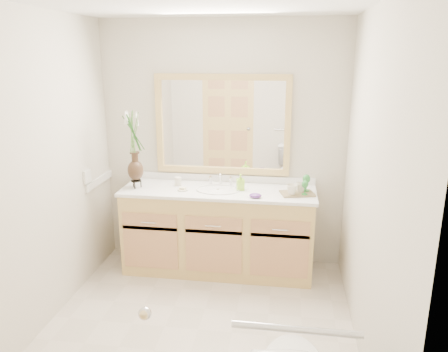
% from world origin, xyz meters
% --- Properties ---
extents(floor, '(2.60, 2.60, 0.00)m').
position_xyz_m(floor, '(0.00, 0.00, 0.00)').
color(floor, beige).
rests_on(floor, ground).
extents(ceiling, '(2.40, 2.60, 0.02)m').
position_xyz_m(ceiling, '(0.00, 0.00, 2.40)').
color(ceiling, white).
rests_on(ceiling, wall_back).
extents(wall_back, '(2.40, 0.02, 2.40)m').
position_xyz_m(wall_back, '(0.00, 1.30, 1.20)').
color(wall_back, beige).
rests_on(wall_back, floor).
extents(wall_front, '(2.40, 0.02, 2.40)m').
position_xyz_m(wall_front, '(0.00, -1.30, 1.20)').
color(wall_front, beige).
rests_on(wall_front, floor).
extents(wall_left, '(0.02, 2.60, 2.40)m').
position_xyz_m(wall_left, '(-1.20, 0.00, 1.20)').
color(wall_left, beige).
rests_on(wall_left, floor).
extents(wall_right, '(0.02, 2.60, 2.40)m').
position_xyz_m(wall_right, '(1.20, 0.00, 1.20)').
color(wall_right, beige).
rests_on(wall_right, floor).
extents(vanity, '(1.80, 0.55, 0.80)m').
position_xyz_m(vanity, '(0.00, 1.01, 0.40)').
color(vanity, tan).
rests_on(vanity, floor).
extents(counter, '(1.84, 0.57, 0.03)m').
position_xyz_m(counter, '(0.00, 1.01, 0.82)').
color(counter, white).
rests_on(counter, vanity).
extents(sink, '(0.38, 0.34, 0.23)m').
position_xyz_m(sink, '(0.00, 1.00, 0.78)').
color(sink, white).
rests_on(sink, counter).
extents(mirror, '(1.32, 0.04, 0.97)m').
position_xyz_m(mirror, '(0.00, 1.28, 1.41)').
color(mirror, white).
rests_on(mirror, wall_back).
extents(switch_plate, '(0.02, 0.12, 0.12)m').
position_xyz_m(switch_plate, '(-1.19, 0.76, 0.98)').
color(switch_plate, white).
rests_on(switch_plate, wall_left).
extents(door, '(0.80, 0.03, 2.00)m').
position_xyz_m(door, '(-0.30, -1.29, 1.00)').
color(door, tan).
rests_on(door, floor).
extents(grab_bar, '(0.55, 0.03, 0.03)m').
position_xyz_m(grab_bar, '(0.70, -1.27, 0.95)').
color(grab_bar, silver).
rests_on(grab_bar, wall_front).
extents(flower_vase, '(0.18, 0.18, 0.72)m').
position_xyz_m(flower_vase, '(-0.79, 0.95, 1.32)').
color(flower_vase, black).
rests_on(flower_vase, counter).
extents(tumbler, '(0.07, 0.07, 0.08)m').
position_xyz_m(tumbler, '(-0.41, 1.08, 0.87)').
color(tumbler, beige).
rests_on(tumbler, counter).
extents(soap_dish, '(0.10, 0.10, 0.03)m').
position_xyz_m(soap_dish, '(-0.33, 0.93, 0.84)').
color(soap_dish, beige).
rests_on(soap_dish, counter).
extents(soap_bottle, '(0.08, 0.08, 0.14)m').
position_xyz_m(soap_bottle, '(0.21, 1.03, 0.90)').
color(soap_bottle, '#94DA33').
rests_on(soap_bottle, counter).
extents(purple_dish, '(0.12, 0.10, 0.04)m').
position_xyz_m(purple_dish, '(0.37, 0.82, 0.85)').
color(purple_dish, '#542878').
rests_on(purple_dish, counter).
extents(tray, '(0.34, 0.27, 0.01)m').
position_xyz_m(tray, '(0.74, 0.97, 0.84)').
color(tray, brown).
rests_on(tray, counter).
extents(mug_left, '(0.12, 0.11, 0.10)m').
position_xyz_m(mug_left, '(0.69, 0.92, 0.89)').
color(mug_left, beige).
rests_on(mug_left, tray).
extents(mug_right, '(0.12, 0.12, 0.09)m').
position_xyz_m(mug_right, '(0.77, 1.01, 0.89)').
color(mug_right, beige).
rests_on(mug_right, tray).
extents(goblet_front, '(0.06, 0.06, 0.13)m').
position_xyz_m(goblet_front, '(0.80, 0.93, 0.93)').
color(goblet_front, '#2A7E31').
rests_on(goblet_front, tray).
extents(goblet_back, '(0.07, 0.07, 0.16)m').
position_xyz_m(goblet_back, '(0.82, 1.04, 0.95)').
color(goblet_back, '#2A7E31').
rests_on(goblet_back, tray).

